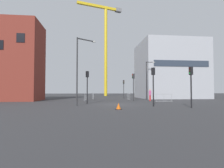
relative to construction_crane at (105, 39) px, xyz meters
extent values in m
plane|color=#333335|center=(-0.91, -33.13, -16.82)|extent=(160.00, 160.00, 0.00)
cube|color=maroon|center=(-16.33, -23.92, -10.81)|extent=(9.22, 6.04, 12.01)
cube|color=black|center=(-13.56, -26.97, -8.01)|extent=(1.10, 0.06, 1.30)
cube|color=#A8AAB2|center=(12.16, -16.78, -11.11)|extent=(12.23, 10.83, 11.41)
cube|color=#2D3847|center=(12.16, -22.24, -10.43)|extent=(10.27, 0.08, 1.10)
cylinder|color=yellow|center=(0.14, 0.04, -3.90)|extent=(0.90, 0.90, 25.84)
cube|color=yellow|center=(-2.00, -0.62, 9.42)|extent=(12.46, 4.47, 0.70)
cube|color=slate|center=(4.06, 1.26, 9.42)|extent=(2.07, 1.68, 1.10)
cylinder|color=#2D2D30|center=(-5.23, -34.13, -13.31)|extent=(0.14, 0.14, 7.01)
cube|color=#2D2D30|center=(-4.39, -33.59, -9.90)|extent=(1.74, 1.16, 0.10)
ellipsoid|color=silver|center=(-3.55, -33.06, -9.92)|extent=(0.44, 0.24, 0.16)
cylinder|color=#232326|center=(5.28, -23.48, -13.62)|extent=(0.14, 0.14, 6.39)
cube|color=#232326|center=(5.91, -23.55, -10.52)|extent=(1.28, 0.23, 0.10)
ellipsoid|color=silver|center=(6.55, -23.61, -10.54)|extent=(0.44, 0.24, 0.16)
cylinder|color=black|center=(2.21, -35.82, -15.29)|extent=(0.12, 0.12, 3.05)
cube|color=black|center=(2.21, -35.82, -13.41)|extent=(0.35, 0.36, 0.70)
sphere|color=#390605|center=(2.11, -35.67, -13.19)|extent=(0.11, 0.11, 0.11)
sphere|color=#3C2905|center=(2.11, -35.67, -13.41)|extent=(0.11, 0.11, 0.11)
sphere|color=green|center=(2.11, -35.67, -13.63)|extent=(0.11, 0.11, 0.11)
cylinder|color=#2D2D30|center=(2.47, -17.46, -15.36)|extent=(0.12, 0.12, 2.91)
cube|color=#2D2D30|center=(2.47, -17.46, -13.56)|extent=(0.29, 0.32, 0.70)
sphere|color=#390605|center=(2.50, -17.63, -13.34)|extent=(0.11, 0.11, 0.11)
sphere|color=#F2A514|center=(2.50, -17.63, -13.56)|extent=(0.11, 0.11, 0.11)
sphere|color=#07330F|center=(2.50, -17.63, -13.78)|extent=(0.11, 0.11, 0.11)
cylinder|color=black|center=(-4.27, -31.81, -15.28)|extent=(0.12, 0.12, 3.07)
cube|color=black|center=(-4.27, -31.81, -13.39)|extent=(0.37, 0.37, 0.70)
sphere|color=#390605|center=(-4.39, -31.69, -13.17)|extent=(0.11, 0.11, 0.11)
sphere|color=#F2A514|center=(-4.39, -31.69, -13.39)|extent=(0.11, 0.11, 0.11)
sphere|color=#07330F|center=(-4.39, -31.69, -13.61)|extent=(0.11, 0.11, 0.11)
cylinder|color=#2D2D30|center=(2.22, -27.14, -15.18)|extent=(0.12, 0.12, 3.28)
cube|color=#2D2D30|center=(2.22, -27.14, -13.18)|extent=(0.34, 0.32, 0.70)
sphere|color=red|center=(2.06, -27.20, -12.96)|extent=(0.11, 0.11, 0.11)
sphere|color=#3C2905|center=(2.06, -27.20, -13.18)|extent=(0.11, 0.11, 0.11)
sphere|color=#07330F|center=(2.06, -27.20, -13.40)|extent=(0.11, 0.11, 0.11)
cylinder|color=black|center=(4.90, -37.87, -15.37)|extent=(0.12, 0.12, 2.90)
cube|color=black|center=(4.90, -37.87, -13.57)|extent=(0.35, 0.33, 0.70)
sphere|color=#390605|center=(4.74, -37.94, -13.35)|extent=(0.11, 0.11, 0.11)
sphere|color=#3C2905|center=(4.74, -37.94, -13.57)|extent=(0.11, 0.11, 0.11)
sphere|color=green|center=(4.74, -37.94, -13.79)|extent=(0.11, 0.11, 0.11)
cylinder|color=red|center=(4.90, -26.72, -16.40)|extent=(0.14, 0.14, 0.84)
cylinder|color=red|center=(4.73, -26.83, -16.40)|extent=(0.14, 0.14, 0.84)
cylinder|color=#D14C8C|center=(4.81, -26.78, -15.63)|extent=(0.34, 0.34, 0.70)
sphere|color=tan|center=(4.81, -26.78, -15.17)|extent=(0.23, 0.23, 0.23)
cube|color=gray|center=(-4.68, -26.16, -15.77)|extent=(0.30, 1.97, 0.06)
cube|color=gray|center=(-4.68, -26.16, -16.72)|extent=(0.30, 1.97, 0.06)
cylinder|color=gray|center=(-4.79, -27.04, -16.29)|extent=(0.04, 0.04, 1.05)
cylinder|color=gray|center=(-4.68, -26.16, -16.29)|extent=(0.04, 0.04, 1.05)
cylinder|color=gray|center=(-4.57, -25.28, -16.29)|extent=(0.04, 0.04, 1.05)
cube|color=#9EA0A5|center=(-3.58, -20.98, -15.77)|extent=(0.21, 2.10, 0.06)
cube|color=#9EA0A5|center=(-3.58, -20.98, -16.72)|extent=(0.21, 2.10, 0.06)
cylinder|color=#9EA0A5|center=(-3.51, -21.92, -16.29)|extent=(0.04, 0.04, 1.05)
cylinder|color=#9EA0A5|center=(-3.58, -20.98, -16.29)|extent=(0.04, 0.04, 1.05)
cylinder|color=#9EA0A5|center=(-3.65, -20.04, -16.29)|extent=(0.04, 0.04, 1.05)
cube|color=#9EA0A5|center=(2.28, -23.26, -15.77)|extent=(0.18, 1.80, 0.06)
cube|color=#9EA0A5|center=(2.28, -23.26, -16.72)|extent=(0.18, 1.80, 0.06)
cylinder|color=#9EA0A5|center=(2.34, -24.07, -16.29)|extent=(0.04, 0.04, 1.05)
cylinder|color=#9EA0A5|center=(2.28, -23.26, -16.29)|extent=(0.04, 0.04, 1.05)
cylinder|color=#9EA0A5|center=(2.23, -22.45, -16.29)|extent=(0.04, 0.04, 1.05)
cube|color=gray|center=(5.97, -29.18, -15.77)|extent=(2.31, 0.29, 0.06)
cube|color=gray|center=(5.97, -29.18, -16.72)|extent=(2.31, 0.29, 0.06)
cylinder|color=gray|center=(4.93, -29.08, -16.29)|extent=(0.04, 0.04, 1.05)
cylinder|color=gray|center=(5.97, -29.18, -16.29)|extent=(0.04, 0.04, 1.05)
cylinder|color=gray|center=(7.00, -29.29, -16.29)|extent=(0.04, 0.04, 1.05)
cube|color=black|center=(-1.55, -38.26, -16.80)|extent=(0.51, 0.51, 0.03)
cone|color=#E55B0F|center=(-1.55, -38.26, -16.56)|extent=(0.40, 0.40, 0.52)
camera|label=1|loc=(-3.63, -52.76, -15.30)|focal=28.95mm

